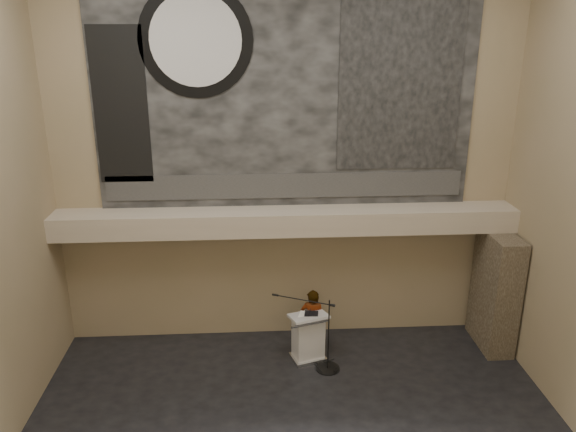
{
  "coord_description": "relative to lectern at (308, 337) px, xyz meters",
  "views": [
    {
      "loc": [
        -0.67,
        -7.86,
        7.02
      ],
      "look_at": [
        0.0,
        3.2,
        3.2
      ],
      "focal_mm": 35.0,
      "sensor_mm": 36.0,
      "label": 1
    }
  ],
  "objects": [
    {
      "name": "banner_text_strip",
      "position": [
        -0.42,
        1.16,
        3.1
      ],
      "size": [
        7.76,
        0.02,
        0.55
      ],
      "primitive_type": "cube",
      "color": "#2E2E2E",
      "rests_on": "banner"
    },
    {
      "name": "binder",
      "position": [
        0.06,
        -0.0,
        0.56
      ],
      "size": [
        0.32,
        0.27,
        0.04
      ],
      "primitive_type": "cube",
      "rotation": [
        0.0,
        0.0,
        -0.15
      ],
      "color": "black",
      "rests_on": "lectern"
    },
    {
      "name": "papers",
      "position": [
        -0.09,
        0.0,
        0.55
      ],
      "size": [
        0.3,
        0.36,
        0.0
      ],
      "primitive_type": "cube",
      "rotation": [
        0.0,
        0.0,
        -0.27
      ],
      "color": "white",
      "rests_on": "lectern"
    },
    {
      "name": "banner",
      "position": [
        -0.42,
        1.2,
        5.15
      ],
      "size": [
        8.0,
        0.05,
        5.0
      ],
      "primitive_type": "cube",
      "color": "black",
      "rests_on": "wall_back"
    },
    {
      "name": "soffit",
      "position": [
        -0.42,
        0.83,
        2.4
      ],
      "size": [
        10.0,
        0.8,
        0.5
      ],
      "primitive_type": "cube",
      "color": "tan",
      "rests_on": "wall_back"
    },
    {
      "name": "wall_front",
      "position": [
        -0.42,
        -6.77,
        3.7
      ],
      "size": [
        10.0,
        0.02,
        8.5
      ],
      "primitive_type": "cube",
      "color": "#8A7A57",
      "rests_on": "floor"
    },
    {
      "name": "speaker_person",
      "position": [
        0.12,
        0.32,
        0.2
      ],
      "size": [
        0.62,
        0.49,
        1.51
      ],
      "primitive_type": "imported",
      "rotation": [
        0.0,
        0.0,
        2.9
      ],
      "color": "white",
      "rests_on": "floor"
    },
    {
      "name": "banner_clock_face",
      "position": [
        -2.22,
        1.14,
        6.15
      ],
      "size": [
        1.84,
        0.02,
        1.84
      ],
      "primitive_type": "cylinder",
      "rotation": [
        1.57,
        0.0,
        0.0
      ],
      "color": "silver",
      "rests_on": "banner"
    },
    {
      "name": "banner_brick_print",
      "position": [
        -3.82,
        1.16,
        4.85
      ],
      "size": [
        1.1,
        0.02,
        3.2
      ],
      "primitive_type": "cube",
      "color": "black",
      "rests_on": "banner"
    },
    {
      "name": "mic_stand",
      "position": [
        0.34,
        -0.39,
        -0.3
      ],
      "size": [
        1.42,
        0.8,
        1.64
      ],
      "rotation": [
        0.0,
        0.0,
        -0.43
      ],
      "color": "black",
      "rests_on": "floor"
    },
    {
      "name": "stone_pier",
      "position": [
        4.23,
        0.38,
        0.8
      ],
      "size": [
        0.6,
        1.4,
        2.7
      ],
      "primitive_type": "cube",
      "color": "#3D3225",
      "rests_on": "floor"
    },
    {
      "name": "banner_building_print",
      "position": [
        1.98,
        1.16,
        5.25
      ],
      "size": [
        2.6,
        0.02,
        3.6
      ],
      "primitive_type": "cube",
      "color": "black",
      "rests_on": "banner"
    },
    {
      "name": "sprinkler_right",
      "position": [
        1.48,
        0.78,
        2.12
      ],
      "size": [
        0.04,
        0.04,
        0.06
      ],
      "primitive_type": "cylinder",
      "color": "#B2893D",
      "rests_on": "soffit"
    },
    {
      "name": "sprinkler_left",
      "position": [
        -2.02,
        0.78,
        2.12
      ],
      "size": [
        0.04,
        0.04,
        0.06
      ],
      "primitive_type": "cylinder",
      "color": "#B2893D",
      "rests_on": "soffit"
    },
    {
      "name": "wall_back",
      "position": [
        -0.42,
        1.23,
        3.7
      ],
      "size": [
        10.0,
        0.02,
        8.5
      ],
      "primitive_type": "cube",
      "color": "#8A7A57",
      "rests_on": "floor"
    },
    {
      "name": "lectern",
      "position": [
        0.0,
        0.0,
        0.0
      ],
      "size": [
        0.92,
        0.77,
        1.14
      ],
      "rotation": [
        0.0,
        0.0,
        0.31
      ],
      "color": "silver",
      "rests_on": "floor"
    },
    {
      "name": "banner_clock_rim",
      "position": [
        -2.22,
        1.16,
        6.15
      ],
      "size": [
        2.3,
        0.02,
        2.3
      ],
      "primitive_type": "cylinder",
      "rotation": [
        1.57,
        0.0,
        0.0
      ],
      "color": "black",
      "rests_on": "banner"
    }
  ]
}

